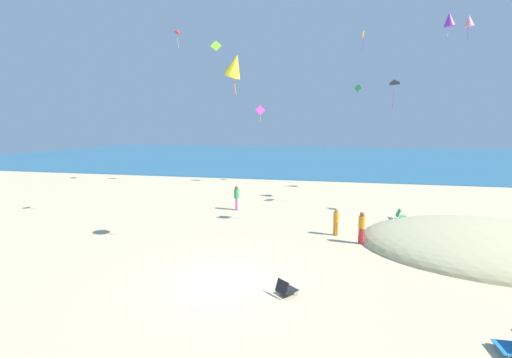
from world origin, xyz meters
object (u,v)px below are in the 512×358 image
object	(u,v)px
kite_purple	(449,19)
kite_orange	(363,35)
person_3	(237,196)
kite_red	(178,32)
beach_chair_far_right	(285,289)
kite_lime	(216,46)
kite_magenta	(260,110)
kite_green	(358,88)
beach_chair_far_left	(400,215)
person_1	(336,220)
person_2	(389,241)
kite_pink	(469,21)
person_0	(362,226)
kite_black	(394,82)
kite_yellow	(234,66)

from	to	relation	value
kite_purple	kite_orange	xyz separation A→B (m)	(-4.55, 6.97, 1.11)
person_3	kite_red	xyz separation A→B (m)	(-7.48, 8.02, 13.13)
beach_chair_far_right	kite_lime	distance (m)	24.66
kite_magenta	kite_green	world-z (taller)	kite_green
kite_magenta	kite_red	xyz separation A→B (m)	(-7.11, -2.22, 6.91)
beach_chair_far_right	person_3	xyz separation A→B (m)	(-4.56, 10.66, 0.71)
beach_chair_far_left	person_1	size ratio (longest dim) A/B	0.44
person_1	kite_orange	distance (m)	19.26
kite_magenta	beach_chair_far_right	bearing A→B (deg)	-76.74
person_2	beach_chair_far_left	bearing A→B (deg)	106.44
kite_pink	kite_orange	bearing A→B (deg)	162.60
person_3	person_0	bearing A→B (deg)	124.91
person_0	kite_orange	bearing A→B (deg)	45.43
kite_red	kite_purple	bearing A→B (deg)	-12.75
kite_lime	kite_black	world-z (taller)	kite_lime
kite_green	person_1	bearing A→B (deg)	-97.46
kite_magenta	kite_red	size ratio (longest dim) A/B	0.99
beach_chair_far_right	beach_chair_far_left	size ratio (longest dim) A/B	1.31
person_0	kite_orange	size ratio (longest dim) A/B	0.92
kite_black	kite_orange	distance (m)	9.52
beach_chair_far_right	kite_purple	size ratio (longest dim) A/B	0.52
beach_chair_far_right	person_1	size ratio (longest dim) A/B	0.58
beach_chair_far_right	kite_yellow	size ratio (longest dim) A/B	0.47
person_2	person_1	bearing A→B (deg)	-168.85
person_3	kite_purple	bearing A→B (deg)	172.54
beach_chair_far_left	kite_green	distance (m)	19.40
kite_purple	person_0	bearing A→B (deg)	-124.34
person_2	kite_yellow	bearing A→B (deg)	-128.33
kite_yellow	person_2	bearing A→B (deg)	17.59
person_3	kite_magenta	xyz separation A→B (m)	(-0.36, 10.24, 6.21)
kite_magenta	kite_black	bearing A→B (deg)	-37.39
person_2	kite_green	xyz separation A→B (m)	(0.27, 21.76, 9.52)
person_2	kite_green	size ratio (longest dim) A/B	0.52
person_0	kite_magenta	world-z (taller)	kite_magenta
kite_magenta	kite_lime	xyz separation A→B (m)	(-3.79, -1.58, 5.66)
kite_lime	kite_green	size ratio (longest dim) A/B	1.53
person_0	kite_pink	xyz separation A→B (m)	(8.56, 13.02, 12.63)
kite_lime	kite_pink	distance (m)	20.32
kite_pink	kite_orange	xyz separation A→B (m)	(-7.40, 2.32, -0.03)
kite_black	kite_green	world-z (taller)	kite_green
kite_yellow	kite_lime	distance (m)	17.69
kite_magenta	kite_yellow	xyz separation A→B (m)	(2.30, -17.49, 0.94)
beach_chair_far_left	beach_chair_far_right	bearing A→B (deg)	-117.91
person_1	kite_magenta	bearing A→B (deg)	62.41
person_1	person_3	xyz separation A→B (m)	(-6.43, 4.02, 0.13)
person_1	kite_pink	xyz separation A→B (m)	(9.72, 11.99, 12.71)
person_0	kite_yellow	world-z (taller)	kite_yellow
person_3	kite_magenta	bearing A→B (deg)	-109.41
beach_chair_far_right	kite_pink	xyz separation A→B (m)	(11.58, 18.63, 13.29)
beach_chair_far_left	kite_pink	xyz separation A→B (m)	(5.73, 8.15, 13.24)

